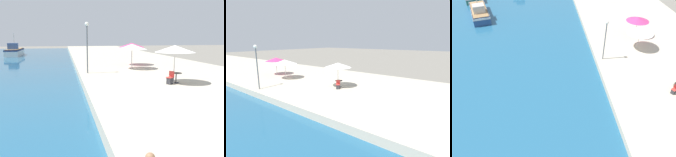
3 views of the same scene
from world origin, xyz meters
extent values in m
cube|color=#BCB29E|center=(8.00, 37.00, 0.32)|extent=(16.00, 90.00, 0.64)
cylinder|color=#B7B7B7|center=(6.36, 16.04, 1.82)|extent=(0.06, 0.06, 2.35)
cone|color=white|center=(6.36, 16.04, 3.09)|extent=(2.82, 2.82, 0.49)
cylinder|color=#B7B7B7|center=(5.51, 24.21, 1.71)|extent=(0.06, 0.06, 2.14)
cone|color=white|center=(5.51, 24.21, 2.91)|extent=(3.10, 3.10, 0.54)
cylinder|color=#B7B7B7|center=(6.42, 27.64, 1.73)|extent=(0.06, 0.06, 2.18)
cone|color=#E5387A|center=(6.42, 27.64, 2.93)|extent=(2.95, 2.95, 0.52)
cylinder|color=#333338|center=(6.55, 16.08, 0.66)|extent=(0.44, 0.44, 0.04)
cylinder|color=#333338|center=(6.55, 16.08, 0.99)|extent=(0.08, 0.08, 0.70)
cylinder|color=#4C4742|center=(6.55, 16.08, 1.36)|extent=(0.80, 0.80, 0.04)
cube|color=#2D2D33|center=(5.90, 15.69, 0.87)|extent=(0.47, 0.47, 0.45)
cube|color=red|center=(5.90, 15.69, 1.12)|extent=(0.55, 0.55, 0.06)
cube|color=red|center=(6.08, 15.79, 1.35)|extent=(0.26, 0.37, 0.40)
cylinder|color=#565B60|center=(0.76, 22.10, 2.74)|extent=(0.12, 0.12, 4.20)
sphere|color=white|center=(0.76, 22.10, 5.02)|extent=(0.36, 0.36, 0.36)
camera|label=1|loc=(-1.33, -0.37, 3.99)|focal=40.00mm
camera|label=2|loc=(-7.94, 4.73, 5.62)|focal=28.00mm
camera|label=3|loc=(-5.37, 1.42, 14.06)|focal=35.00mm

